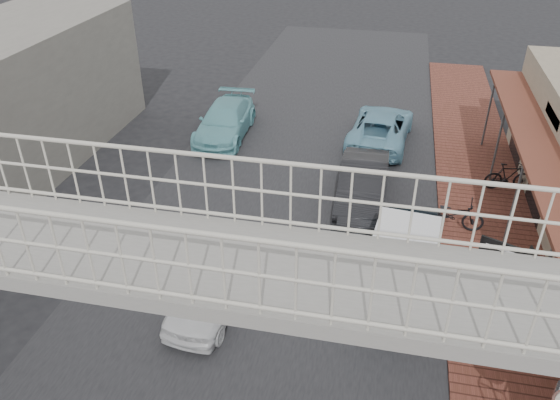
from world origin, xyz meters
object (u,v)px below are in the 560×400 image
at_px(angkot_far, 225,121).
at_px(angkot_curb, 381,127).
at_px(dark_sedan, 363,185).
at_px(angkot_van, 402,258).
at_px(motorcycle_near, 452,214).
at_px(white_hatchback, 212,288).
at_px(arrow_sign, 532,270).
at_px(motorcycle_far, 508,176).

bearing_deg(angkot_far, angkot_curb, 4.36).
xyz_separation_m(dark_sedan, angkot_curb, (0.33, 5.16, -0.06)).
distance_m(angkot_van, motorcycle_near, 3.75).
height_order(white_hatchback, arrow_sign, arrow_sign).
xyz_separation_m(dark_sedan, arrow_sign, (4.10, -5.72, 1.56)).
bearing_deg(motorcycle_far, arrow_sign, 161.96).
bearing_deg(angkot_van, white_hatchback, -154.84).
relative_size(angkot_far, angkot_van, 1.24).
height_order(angkot_far, angkot_van, angkot_van).
distance_m(angkot_far, arrow_sign, 14.52).
height_order(angkot_far, arrow_sign, arrow_sign).
bearing_deg(arrow_sign, dark_sedan, 149.40).
bearing_deg(motorcycle_far, angkot_curb, 43.98).
relative_size(angkot_van, motorcycle_far, 2.29).
xyz_separation_m(white_hatchback, dark_sedan, (3.37, 5.96, 0.12)).
distance_m(dark_sedan, angkot_curb, 5.17).
relative_size(angkot_far, motorcycle_near, 2.43).
relative_size(angkot_curb, motorcycle_near, 2.54).
distance_m(white_hatchback, angkot_far, 10.74).
distance_m(motorcycle_near, motorcycle_far, 3.60).
bearing_deg(white_hatchback, motorcycle_near, 43.65).
bearing_deg(dark_sedan, white_hatchback, -120.23).
distance_m(white_hatchback, angkot_curb, 11.72).
bearing_deg(dark_sedan, motorcycle_near, -19.35).
xyz_separation_m(white_hatchback, angkot_curb, (3.70, 11.12, 0.07)).
height_order(white_hatchback, angkot_far, angkot_far).
height_order(white_hatchback, motorcycle_near, white_hatchback).
height_order(dark_sedan, arrow_sign, arrow_sign).
distance_m(angkot_van, motorcycle_far, 7.31).
bearing_deg(angkot_far, white_hatchback, -76.99).
height_order(dark_sedan, angkot_curb, dark_sedan).
relative_size(dark_sedan, angkot_far, 0.95).
distance_m(white_hatchback, angkot_van, 5.03).
relative_size(angkot_curb, motorcycle_far, 2.96).
distance_m(angkot_far, motorcycle_far, 11.43).
xyz_separation_m(dark_sedan, angkot_far, (-6.20, 4.39, -0.06)).
bearing_deg(dark_sedan, angkot_curb, 85.52).
height_order(angkot_van, motorcycle_near, angkot_van).
bearing_deg(angkot_far, motorcycle_near, -32.84).
bearing_deg(angkot_van, motorcycle_far, 66.86).
bearing_deg(motorcycle_near, angkot_far, 63.45).
distance_m(dark_sedan, angkot_far, 7.60).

